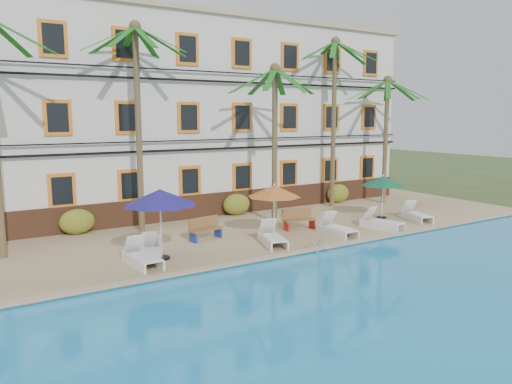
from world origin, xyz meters
TOP-DOWN VIEW (x-y plane):
  - ground at (0.00, 0.00)m, footprint 100.00×100.00m
  - pool_deck at (0.00, 5.00)m, footprint 30.00×12.00m
  - swimming_pool at (0.00, -7.00)m, footprint 26.00×12.00m
  - pool_coping at (0.00, -0.90)m, footprint 30.00×0.35m
  - hotel_building at (0.00, 9.98)m, footprint 25.40×6.44m
  - palm_b at (-4.49, 5.57)m, footprint 4.49×4.49m
  - palm_c at (1.64, 4.17)m, footprint 4.49×4.49m
  - palm_d at (6.77, 5.89)m, footprint 4.49×4.49m
  - palm_e at (10.05, 5.09)m, footprint 4.49×4.49m
  - shrub_left at (-7.03, 6.60)m, footprint 1.50×0.90m
  - shrub_mid at (0.93, 6.60)m, footprint 1.50×0.90m
  - shrub_right at (7.85, 6.60)m, footprint 1.50×0.90m
  - umbrella_blue at (-5.37, 1.06)m, footprint 2.61×2.61m
  - umbrella_red at (-0.05, 1.72)m, footprint 2.27×2.27m
  - umbrella_green at (6.69, 2.00)m, footprint 2.19×2.19m
  - lounger_a at (-6.22, 0.73)m, footprint 0.84×2.08m
  - lounger_b at (-5.73, 1.13)m, footprint 1.44×2.09m
  - lounger_c at (-0.88, 0.63)m, footprint 1.31×2.15m
  - lounger_d at (2.34, 0.45)m, footprint 0.85×2.08m
  - lounger_e at (4.93, 0.35)m, footprint 1.08×2.08m
  - lounger_f at (7.68, 0.73)m, footprint 1.20×2.06m
  - bench_left at (-2.78, 2.80)m, footprint 1.56×0.77m
  - bench_right at (1.67, 2.26)m, footprint 1.56×0.71m
  - pool_ladder at (0.08, -1.00)m, footprint 0.54×0.74m

SIDE VIEW (x-z plane):
  - ground at x=0.00m, z-range 0.00..0.00m
  - swimming_pool at x=0.00m, z-range 0.00..0.20m
  - pool_deck at x=0.00m, z-range 0.00..0.25m
  - pool_ladder at x=0.08m, z-range -0.12..0.62m
  - pool_coping at x=0.00m, z-range 0.25..0.31m
  - lounger_f at x=7.68m, z-range 0.09..1.01m
  - lounger_b at x=-5.73m, z-range 0.09..1.02m
  - lounger_e at x=4.93m, z-range 0.09..1.02m
  - lounger_c at x=-0.88m, z-range 0.08..1.04m
  - lounger_d at x=2.34m, z-range 0.08..1.04m
  - lounger_a at x=-6.22m, z-range 0.08..1.05m
  - bench_left at x=-2.78m, z-range 0.26..1.18m
  - bench_right at x=1.67m, z-range 0.26..1.18m
  - shrub_left at x=-7.03m, z-range 0.25..1.35m
  - shrub_mid at x=0.93m, z-range 0.25..1.35m
  - shrub_right at x=7.85m, z-range 0.25..1.35m
  - umbrella_green at x=6.69m, z-range 1.02..3.21m
  - umbrella_red at x=-0.05m, z-range 1.05..3.32m
  - umbrella_blue at x=-5.37m, z-range 1.17..3.78m
  - palm_e at x=10.05m, z-range 1.35..8.69m
  - palm_c at x=1.64m, z-range 1.36..8.85m
  - hotel_building at x=0.00m, z-range 0.26..10.49m
  - palm_b at x=-4.49m, z-range 1.47..10.49m
  - palm_d at x=6.77m, z-range 1.49..10.81m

